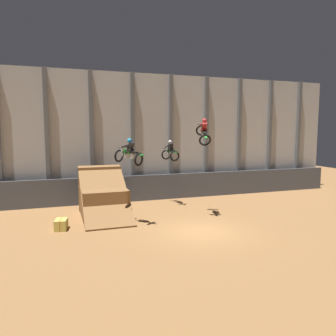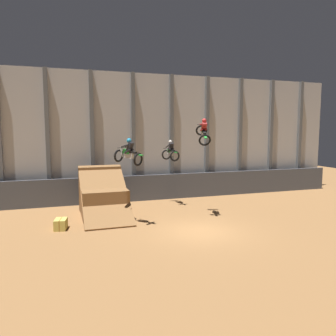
% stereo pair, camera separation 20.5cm
% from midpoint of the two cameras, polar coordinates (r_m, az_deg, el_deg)
% --- Properties ---
extents(ground_plane, '(60.00, 60.00, 0.00)m').
position_cam_midpoint_polar(ground_plane, '(17.46, 5.43, -10.95)').
color(ground_plane, olive).
extents(arena_back_wall, '(32.00, 0.40, 9.54)m').
position_cam_midpoint_polar(arena_back_wall, '(25.43, -3.11, 5.46)').
color(arena_back_wall, silver).
rests_on(arena_back_wall, ground_plane).
extents(lower_barrier, '(31.36, 0.20, 1.92)m').
position_cam_midpoint_polar(lower_barrier, '(24.89, -2.47, -3.38)').
color(lower_barrier, '#474C56').
rests_on(lower_barrier, ground_plane).
extents(dirt_ramp, '(2.76, 5.03, 3.04)m').
position_cam_midpoint_polar(dirt_ramp, '(21.03, -11.55, -5.13)').
color(dirt_ramp, brown).
rests_on(dirt_ramp, ground_plane).
extents(rider_bike_left_air, '(1.55, 1.69, 1.52)m').
position_cam_midpoint_polar(rider_bike_left_air, '(18.10, -7.10, 2.52)').
color(rider_bike_left_air, black).
extents(rider_bike_center_air, '(0.89, 1.77, 1.44)m').
position_cam_midpoint_polar(rider_bike_center_air, '(23.08, 0.15, 2.79)').
color(rider_bike_center_air, black).
extents(rider_bike_right_air, '(1.14, 1.90, 1.68)m').
position_cam_midpoint_polar(rider_bike_right_air, '(19.99, 5.92, 6.30)').
color(rider_bike_right_air, black).
extents(hay_bale_trackside, '(0.75, 0.99, 0.57)m').
position_cam_midpoint_polar(hay_bale_trackside, '(18.54, -18.42, -9.31)').
color(hay_bale_trackside, '#CCB751').
rests_on(hay_bale_trackside, ground_plane).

